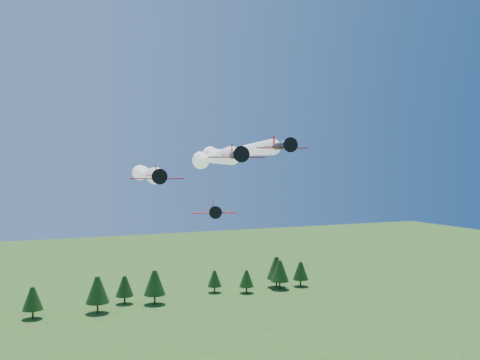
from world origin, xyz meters
name	(u,v)px	position (x,y,z in m)	size (l,w,h in m)	color
plane_lead	(209,159)	(4.75, 19.72, 48.88)	(16.82, 52.14, 3.70)	black
plane_left	(146,174)	(-3.33, 35.09, 46.03)	(16.24, 60.76, 3.70)	black
plane_right	(230,152)	(14.29, 32.61, 50.52)	(15.10, 61.62, 3.70)	black
plane_slot	(214,211)	(0.70, 6.57, 40.44)	(7.02, 7.81, 2.47)	black
treeline	(105,286)	(0.97, 111.24, 6.98)	(170.41, 19.87, 11.95)	#382314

